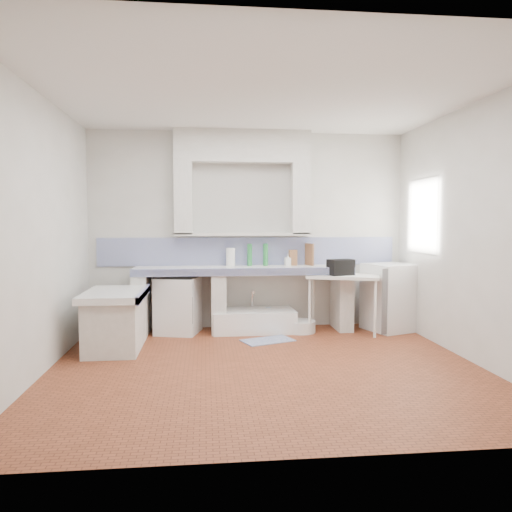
{
  "coord_description": "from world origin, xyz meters",
  "views": [
    {
      "loc": [
        -0.63,
        -4.97,
        1.52
      ],
      "look_at": [
        0.0,
        1.0,
        1.1
      ],
      "focal_mm": 34.05,
      "sensor_mm": 36.0,
      "label": 1
    }
  ],
  "objects": [
    {
      "name": "bucket_orange",
      "position": [
        0.08,
        1.67,
        0.14
      ],
      "size": [
        0.38,
        0.38,
        0.28
      ],
      "primitive_type": "cylinder",
      "rotation": [
        0.0,
        0.0,
        -0.33
      ],
      "color": "#CD6918",
      "rests_on": "ground"
    },
    {
      "name": "counter_pier_left",
      "position": [
        -1.5,
        1.7,
        0.41
      ],
      "size": [
        0.2,
        0.55,
        0.82
      ],
      "primitive_type": "cube",
      "color": "silver",
      "rests_on": "ground"
    },
    {
      "name": "fridge",
      "position": [
        1.96,
        1.56,
        0.47
      ],
      "size": [
        0.78,
        0.78,
        0.94
      ],
      "primitive_type": "cube",
      "rotation": [
        0.0,
        0.0,
        0.35
      ],
      "color": "white",
      "rests_on": "ground"
    },
    {
      "name": "lace_valance",
      "position": [
        2.28,
        1.2,
        1.98
      ],
      "size": [
        0.01,
        0.84,
        0.24
      ],
      "primitive_type": "cube",
      "color": "white",
      "rests_on": "ground"
    },
    {
      "name": "backsplash",
      "position": [
        0.0,
        1.99,
        1.1
      ],
      "size": [
        4.27,
        0.03,
        0.4
      ],
      "primitive_type": "cube",
      "color": "navy",
      "rests_on": "ground"
    },
    {
      "name": "bucket_red",
      "position": [
        -0.11,
        1.61,
        0.13
      ],
      "size": [
        0.33,
        0.33,
        0.27
      ],
      "primitive_type": "cylinder",
      "rotation": [
        0.0,
        0.0,
        -0.18
      ],
      "color": "red",
      "rests_on": "ground"
    },
    {
      "name": "soap_bottle",
      "position": [
        0.54,
        1.81,
        0.99
      ],
      "size": [
        0.09,
        0.09,
        0.17
      ],
      "primitive_type": "imported",
      "rotation": [
        0.0,
        0.0,
        0.14
      ],
      "color": "white",
      "rests_on": "counter_slab"
    },
    {
      "name": "peninsula_base",
      "position": [
        -1.7,
        0.9,
        0.31
      ],
      "size": [
        0.6,
        1.0,
        0.62
      ],
      "primitive_type": "cube",
      "color": "silver",
      "rests_on": "ground"
    },
    {
      "name": "window_frame",
      "position": [
        2.42,
        1.2,
        1.6
      ],
      "size": [
        0.35,
        0.86,
        1.06
      ],
      "primitive_type": "cube",
      "color": "#3C2213",
      "rests_on": "ground"
    },
    {
      "name": "bucket_blue",
      "position": [
        0.45,
        1.56,
        0.14
      ],
      "size": [
        0.38,
        0.38,
        0.28
      ],
      "primitive_type": "cylinder",
      "rotation": [
        0.0,
        0.0,
        0.35
      ],
      "color": "blue",
      "rests_on": "ground"
    },
    {
      "name": "green_bottle_a",
      "position": [
        -0.0,
        1.85,
        1.06
      ],
      "size": [
        0.08,
        0.08,
        0.31
      ],
      "primitive_type": "cylinder",
      "rotation": [
        0.0,
        0.0,
        -0.23
      ],
      "color": "#257A38",
      "rests_on": "counter_slab"
    },
    {
      "name": "counter_pier_mid",
      "position": [
        -0.45,
        1.7,
        0.41
      ],
      "size": [
        0.2,
        0.55,
        0.82
      ],
      "primitive_type": "cube",
      "color": "silver",
      "rests_on": "ground"
    },
    {
      "name": "floor",
      "position": [
        0.0,
        0.0,
        0.0
      ],
      "size": [
        4.5,
        4.5,
        0.0
      ],
      "primitive_type": "plane",
      "color": "brown",
      "rests_on": "ground"
    },
    {
      "name": "counter_slab",
      "position": [
        -0.1,
        1.7,
        0.86
      ],
      "size": [
        3.0,
        0.6,
        0.08
      ],
      "primitive_type": "cube",
      "color": "white",
      "rests_on": "ground"
    },
    {
      "name": "wall_right",
      "position": [
        2.25,
        0.0,
        1.4
      ],
      "size": [
        0.0,
        4.5,
        4.5
      ],
      "primitive_type": "plane",
      "rotation": [
        1.57,
        0.0,
        -1.57
      ],
      "color": "silver",
      "rests_on": "ground"
    },
    {
      "name": "paper_towel",
      "position": [
        -0.27,
        1.85,
        1.03
      ],
      "size": [
        0.13,
        0.13,
        0.25
      ],
      "primitive_type": "cylinder",
      "rotation": [
        0.0,
        0.0,
        -0.03
      ],
      "color": "white",
      "rests_on": "counter_slab"
    },
    {
      "name": "sink",
      "position": [
        0.04,
        1.69,
        0.14
      ],
      "size": [
        1.14,
        0.62,
        0.27
      ],
      "primitive_type": "cube",
      "rotation": [
        0.0,
        0.0,
        0.01
      ],
      "color": "white",
      "rests_on": "ground"
    },
    {
      "name": "rug",
      "position": [
        0.16,
        1.1,
        0.01
      ],
      "size": [
        0.73,
        0.57,
        0.01
      ],
      "primitive_type": "cube",
      "rotation": [
        0.0,
        0.0,
        0.37
      ],
      "color": "#35427F",
      "rests_on": "ground"
    },
    {
      "name": "water_bottle_a",
      "position": [
        -0.01,
        1.85,
        0.15
      ],
      "size": [
        0.09,
        0.09,
        0.3
      ],
      "primitive_type": "cylinder",
      "rotation": [
        0.0,
        0.0,
        0.17
      ],
      "color": "silver",
      "rests_on": "ground"
    },
    {
      "name": "wall_back",
      "position": [
        0.0,
        2.0,
        1.4
      ],
      "size": [
        4.5,
        0.0,
        4.5
      ],
      "primitive_type": "plane",
      "rotation": [
        1.57,
        0.0,
        0.0
      ],
      "color": "silver",
      "rests_on": "ground"
    },
    {
      "name": "peninsula_top",
      "position": [
        -1.7,
        0.9,
        0.66
      ],
      "size": [
        0.7,
        1.1,
        0.08
      ],
      "primitive_type": "cube",
      "color": "white",
      "rests_on": "ground"
    },
    {
      "name": "alcove_mass",
      "position": [
        -0.1,
        1.88,
        2.58
      ],
      "size": [
        1.9,
        0.25,
        0.45
      ],
      "primitive_type": "cube",
      "color": "silver",
      "rests_on": "ground"
    },
    {
      "name": "side_table",
      "position": [
        1.25,
        1.48,
        0.4
      ],
      "size": [
        1.08,
        0.81,
        0.04
      ],
      "primitive_type": "cube",
      "rotation": [
        0.0,
        0.0,
        -0.33
      ],
      "color": "white",
      "rests_on": "ground"
    },
    {
      "name": "counter_lip",
      "position": [
        -0.1,
        1.42,
        0.86
      ],
      "size": [
        3.0,
        0.04,
        0.1
      ],
      "primitive_type": "cube",
      "color": "navy",
      "rests_on": "ground"
    },
    {
      "name": "cutting_board",
      "position": [
        0.86,
        1.85,
        1.06
      ],
      "size": [
        0.09,
        0.23,
        0.32
      ],
      "primitive_type": "cube",
      "rotation": [
        0.0,
        0.0,
        0.29
      ],
      "color": "brown",
      "rests_on": "counter_slab"
    },
    {
      "name": "wall_left",
      "position": [
        -2.25,
        0.0,
        1.4
      ],
      "size": [
        0.0,
        4.5,
        4.5
      ],
      "primitive_type": "plane",
      "rotation": [
        1.57,
        0.0,
        1.57
      ],
      "color": "silver",
      "rests_on": "ground"
    },
    {
      "name": "water_bottle_b",
      "position": [
        0.26,
        1.81,
        0.16
      ],
      "size": [
        0.09,
        0.09,
        0.31
      ],
      "primitive_type": "cylinder",
      "rotation": [
        0.0,
        0.0,
        -0.16
      ],
      "color": "silver",
      "rests_on": "ground"
    },
    {
      "name": "knife_block",
      "position": [
        0.62,
        1.85,
        1.01
      ],
      "size": [
        0.11,
        0.09,
        0.22
      ],
      "primitive_type": "cube",
      "rotation": [
        0.0,
        0.0,
        0.02
      ],
      "color": "brown",
      "rests_on": "counter_slab"
    },
    {
      "name": "green_bottle_b",
      "position": [
        0.23,
        1.85,
        1.06
      ],
      "size": [
        0.09,
        0.09,
        0.32
      ],
      "primitive_type": "cylinder",
      "rotation": [
        0.0,
        0.0,
        0.42
      ],
      "color": "#257A38",
      "rests_on": "counter_slab"
    },
    {
      "name": "black_bag",
      "position": [
        1.21,
        1.44,
        0.91
      ],
      "size": [
        0.39,
        0.3,
        0.22
      ],
      "primitive_type": "cube",
      "rotation": [
        0.0,
        0.0,
        0.34
      ],
      "color": "black",
      "rests_on": "side_table"
    },
    {
      "name": "counter_pier_right",
      "position": [
        1.3,
        1.7,
        0.41
      ],
      "size": [
        0.2,
        0.55,
        0.82
      ],
      "primitive_type": "cube",
      "color": "silver",
      "rests_on": "ground"
    },
    {
      "name": "peninsula_lip",
      "position": [
        -1.37,
        0.9,
        0.66
      ],
      "size": [
        0.04,
        1.1,
        0.1
      ],
      "primitive_type": "cube",
      "color": "navy",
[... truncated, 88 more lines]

